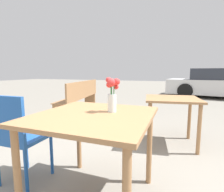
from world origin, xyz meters
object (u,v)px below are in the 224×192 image
(flower_vase, at_px, (112,95))
(parked_car, at_px, (221,84))
(cafe_chair, at_px, (17,134))
(bench_near, at_px, (81,96))
(table_back, at_px, (172,106))
(table_front, at_px, (94,126))

(flower_vase, xyz_separation_m, parked_car, (2.14, 7.17, -0.30))
(cafe_chair, height_order, bench_near, cafe_chair)
(table_back, height_order, parked_car, parked_car)
(table_front, distance_m, bench_near, 3.08)
(table_back, distance_m, parked_car, 6.08)
(table_front, height_order, parked_car, parked_car)
(bench_near, height_order, table_back, bench_near)
(bench_near, relative_size, parked_car, 0.46)
(flower_vase, relative_size, cafe_chair, 0.33)
(table_front, distance_m, parked_car, 7.62)
(flower_vase, height_order, bench_near, flower_vase)
(cafe_chair, xyz_separation_m, bench_near, (-0.92, 2.65, -0.03))
(table_front, bearing_deg, flower_vase, 45.17)
(table_front, relative_size, flower_vase, 3.22)
(flower_vase, relative_size, parked_car, 0.07)
(table_front, distance_m, cafe_chair, 0.78)
(table_front, height_order, bench_near, bench_near)
(flower_vase, bearing_deg, parked_car, 73.37)
(cafe_chair, distance_m, bench_near, 2.80)
(flower_vase, bearing_deg, table_front, -134.83)
(bench_near, relative_size, table_back, 2.39)
(table_front, xyz_separation_m, parked_car, (2.25, 7.28, -0.06))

